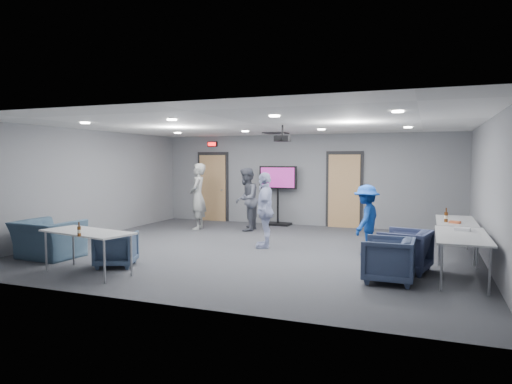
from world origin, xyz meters
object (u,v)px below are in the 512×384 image
(person_d, at_px, (366,220))
(table_right_b, at_px, (462,237))
(chair_front_a, at_px, (116,249))
(tv_stand, at_px, (278,192))
(chair_right_c, at_px, (388,260))
(projector, at_px, (282,138))
(bottle_front, at_px, (79,231))
(person_c, at_px, (265,210))
(table_right_a, at_px, (456,222))
(chair_front_b, at_px, (48,239))
(person_a, at_px, (198,196))
(person_b, at_px, (246,199))
(bottle_right, at_px, (446,217))
(chair_right_b, at_px, (405,250))
(table_front_left, at_px, (87,234))

(person_d, height_order, table_right_b, person_d)
(chair_front_a, height_order, table_right_b, table_right_b)
(chair_front_a, relative_size, tv_stand, 0.39)
(chair_right_c, distance_m, table_right_b, 1.32)
(table_right_b, relative_size, projector, 5.45)
(bottle_front, relative_size, projector, 0.64)
(person_c, bearing_deg, table_right_a, 81.13)
(chair_front_a, height_order, chair_front_b, chair_front_b)
(person_a, height_order, person_b, person_a)
(person_a, xyz_separation_m, table_right_b, (6.58, -3.25, -0.24))
(chair_front_b, xyz_separation_m, projector, (4.09, 2.46, 2.03))
(chair_front_a, xyz_separation_m, bottle_front, (0.12, -1.06, 0.50))
(chair_right_c, bearing_deg, tv_stand, -145.68)
(person_b, xyz_separation_m, chair_front_b, (-2.35, -4.67, -0.50))
(person_d, height_order, tv_stand, tv_stand)
(chair_front_b, relative_size, bottle_right, 4.11)
(person_b, bearing_deg, chair_right_c, 35.72)
(person_a, relative_size, bottle_right, 6.61)
(person_a, height_order, table_right_b, person_a)
(table_right_b, height_order, bottle_right, bottle_right)
(chair_front_a, bearing_deg, person_c, -148.54)
(person_b, xyz_separation_m, chair_right_b, (4.32, -3.30, -0.50))
(table_front_left, bearing_deg, tv_stand, 91.41)
(chair_front_a, height_order, tv_stand, tv_stand)
(person_b, distance_m, table_right_a, 5.45)
(person_b, xyz_separation_m, bottle_front, (-0.51, -5.84, -0.06))
(chair_front_a, height_order, projector, projector)
(chair_right_b, xyz_separation_m, table_front_left, (-5.08, -2.08, 0.31))
(chair_right_b, xyz_separation_m, chair_right_c, (-0.21, -0.85, -0.01))
(bottle_front, bearing_deg, tv_stand, 82.26)
(table_front_left, bearing_deg, person_c, 69.60)
(person_d, bearing_deg, person_a, -100.21)
(person_b, height_order, bottle_front, person_b)
(chair_front_a, distance_m, table_front_left, 0.72)
(person_b, xyz_separation_m, table_front_left, (-0.76, -5.38, -0.19))
(person_a, bearing_deg, person_c, 40.70)
(person_b, height_order, table_front_left, person_b)
(person_c, bearing_deg, chair_front_a, -52.18)
(chair_right_c, height_order, chair_front_b, chair_front_b)
(projector, bearing_deg, chair_right_c, -41.07)
(projector, bearing_deg, person_d, 1.86)
(person_c, distance_m, table_right_a, 3.95)
(person_c, bearing_deg, table_front_left, -48.41)
(chair_right_b, relative_size, table_right_b, 0.42)
(bottle_right, relative_size, tv_stand, 0.16)
(tv_stand, bearing_deg, projector, -70.54)
(bottle_front, bearing_deg, person_a, 98.68)
(bottle_right, bearing_deg, chair_front_b, -159.81)
(person_a, bearing_deg, tv_stand, 116.88)
(person_c, xyz_separation_m, table_right_a, (3.91, 0.51, -0.15))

